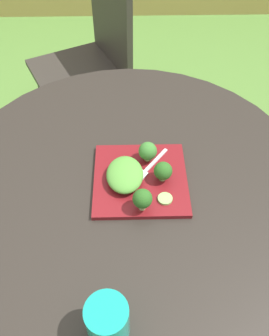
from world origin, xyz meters
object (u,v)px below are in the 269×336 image
Objects in this scene: drinking_glass at (107,322)px; fork at (148,168)px; patio_chair at (93,52)px; salad_plate at (140,179)px.

drinking_glass is 0.83× the size of fork.
patio_chair is 8.22× the size of drinking_glass.
fork is at bearing 76.68° from drinking_glass.
drinking_glass is (-0.08, -0.41, 0.04)m from salad_plate.
patio_chair reaches higher than fork.
salad_plate is 2.42× the size of drinking_glass.
patio_chair is at bearing 103.51° from fork.
salad_plate is at bearing 78.93° from drinking_glass.
drinking_glass is 0.46m from fork.
patio_chair reaches higher than drinking_glass.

